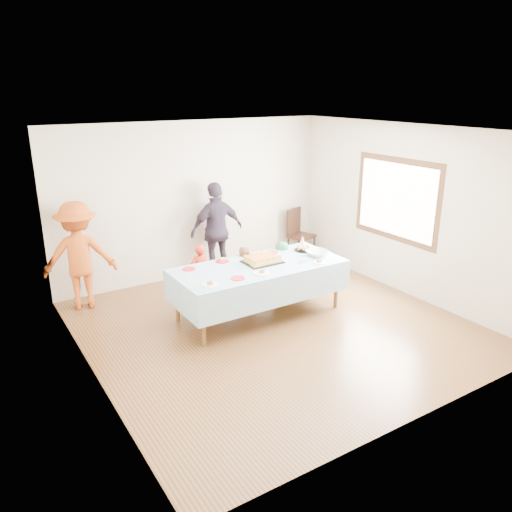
% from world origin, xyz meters
% --- Properties ---
extents(ground, '(5.00, 5.00, 0.00)m').
position_xyz_m(ground, '(0.00, 0.00, 0.00)').
color(ground, '#4C3115').
rests_on(ground, ground).
extents(room_walls, '(5.04, 5.04, 2.72)m').
position_xyz_m(room_walls, '(0.05, 0.00, 1.77)').
color(room_walls, '#BFB69C').
rests_on(room_walls, ground).
extents(party_table, '(2.50, 1.10, 0.78)m').
position_xyz_m(party_table, '(0.02, 0.44, 0.72)').
color(party_table, brown).
rests_on(party_table, ground).
extents(birthday_cake, '(0.54, 0.41, 0.10)m').
position_xyz_m(birthday_cake, '(0.12, 0.51, 0.83)').
color(birthday_cake, black).
rests_on(birthday_cake, party_table).
extents(rolls_tray, '(0.30, 0.30, 0.09)m').
position_xyz_m(rolls_tray, '(0.98, 0.64, 0.82)').
color(rolls_tray, black).
rests_on(rolls_tray, party_table).
extents(punch_bowl, '(0.33, 0.33, 0.08)m').
position_xyz_m(punch_bowl, '(0.99, 0.32, 0.82)').
color(punch_bowl, silver).
rests_on(punch_bowl, party_table).
extents(party_hat, '(0.09, 0.09, 0.16)m').
position_xyz_m(party_hat, '(1.13, 0.88, 0.86)').
color(party_hat, white).
rests_on(party_hat, party_table).
extents(fork_pile, '(0.24, 0.18, 0.07)m').
position_xyz_m(fork_pile, '(0.65, 0.22, 0.81)').
color(fork_pile, white).
rests_on(fork_pile, party_table).
extents(plate_red_far_a, '(0.18, 0.18, 0.01)m').
position_xyz_m(plate_red_far_a, '(-0.91, 0.82, 0.79)').
color(plate_red_far_a, red).
rests_on(plate_red_far_a, party_table).
extents(plate_red_far_b, '(0.20, 0.20, 0.01)m').
position_xyz_m(plate_red_far_b, '(-0.36, 0.86, 0.79)').
color(plate_red_far_b, red).
rests_on(plate_red_far_b, party_table).
extents(plate_red_far_c, '(0.16, 0.16, 0.01)m').
position_xyz_m(plate_red_far_c, '(0.15, 0.83, 0.79)').
color(plate_red_far_c, red).
rests_on(plate_red_far_c, party_table).
extents(plate_red_far_d, '(0.18, 0.18, 0.01)m').
position_xyz_m(plate_red_far_d, '(0.48, 0.80, 0.79)').
color(plate_red_far_d, red).
rests_on(plate_red_far_d, party_table).
extents(plate_red_near, '(0.19, 0.19, 0.01)m').
position_xyz_m(plate_red_near, '(-0.51, 0.14, 0.79)').
color(plate_red_near, red).
rests_on(plate_red_near, party_table).
extents(plate_white_left, '(0.21, 0.21, 0.01)m').
position_xyz_m(plate_white_left, '(-0.93, 0.13, 0.79)').
color(plate_white_left, white).
rests_on(plate_white_left, party_table).
extents(plate_white_mid, '(0.23, 0.23, 0.01)m').
position_xyz_m(plate_white_mid, '(-0.13, 0.13, 0.79)').
color(plate_white_mid, white).
rests_on(plate_white_mid, party_table).
extents(plate_white_right, '(0.20, 0.20, 0.01)m').
position_xyz_m(plate_white_right, '(0.82, 0.06, 0.79)').
color(plate_white_right, white).
rests_on(plate_white_right, party_table).
extents(dining_chair, '(0.54, 0.54, 0.98)m').
position_xyz_m(dining_chair, '(2.07, 2.24, 0.55)').
color(dining_chair, black).
rests_on(dining_chair, ground).
extents(toddler_left, '(0.33, 0.22, 0.89)m').
position_xyz_m(toddler_left, '(-0.44, 1.46, 0.45)').
color(toddler_left, red).
rests_on(toddler_left, ground).
extents(toddler_mid, '(0.50, 0.40, 0.89)m').
position_xyz_m(toddler_mid, '(0.74, 0.90, 0.45)').
color(toddler_mid, '#256F3D').
rests_on(toddler_mid, ground).
extents(toddler_right, '(0.51, 0.43, 0.91)m').
position_xyz_m(toddler_right, '(0.05, 0.96, 0.46)').
color(toddler_right, '#AF6E51').
rests_on(toddler_right, ground).
extents(adult_left, '(1.17, 0.83, 1.65)m').
position_xyz_m(adult_left, '(-2.10, 2.12, 0.82)').
color(adult_left, '#B94C17').
rests_on(adult_left, ground).
extents(adult_right, '(0.99, 0.41, 1.69)m').
position_xyz_m(adult_right, '(0.27, 2.20, 0.84)').
color(adult_right, '#352A3A').
rests_on(adult_right, ground).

